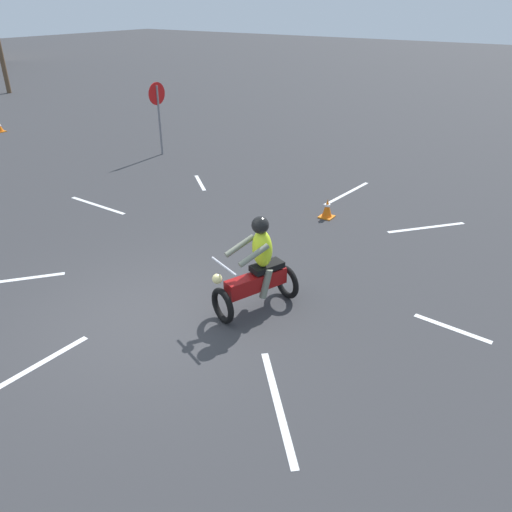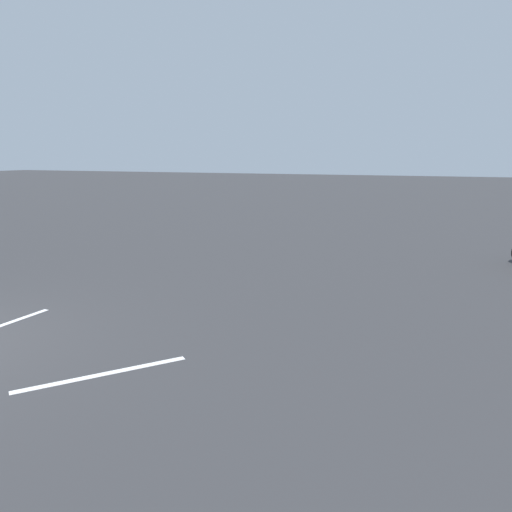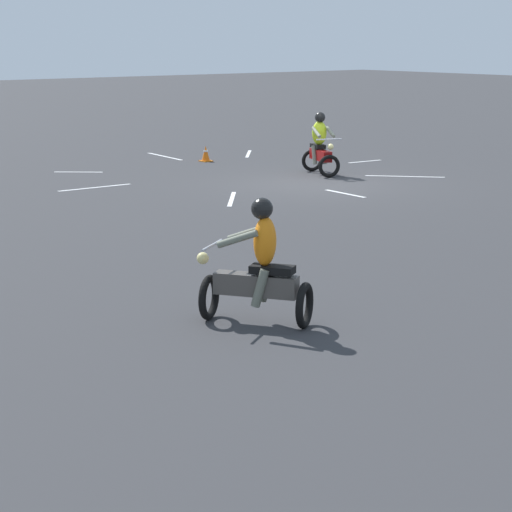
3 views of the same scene
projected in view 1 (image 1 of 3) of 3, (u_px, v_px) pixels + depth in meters
name	position (u px, v px, depth m)	size (l,w,h in m)	color
ground_plane	(147.00, 319.00, 8.13)	(120.00, 120.00, 0.00)	#333335
motorcycle_rider_foreground	(258.00, 270.00, 8.10)	(1.55, 1.08, 1.66)	black
stop_sign	(158.00, 104.00, 15.94)	(0.70, 0.08, 2.30)	slate
traffic_cone_mid_center	(0.00, 127.00, 19.34)	(0.32, 0.32, 0.37)	orange
traffic_cone_mid_left	(327.00, 209.00, 11.80)	(0.32, 0.32, 0.46)	orange
lane_stripe_e	(347.00, 193.00, 13.35)	(0.10, 2.19, 0.01)	silver
lane_stripe_ne	(200.00, 183.00, 14.10)	(0.10, 1.33, 0.01)	silver
lane_stripe_n	(97.00, 205.00, 12.57)	(0.10, 1.98, 0.01)	silver
lane_stripe_nw	(6.00, 281.00, 9.23)	(0.10, 2.05, 0.01)	silver
lane_stripe_w	(44.00, 361.00, 7.20)	(0.10, 1.42, 0.01)	silver
lane_stripe_sw	(278.00, 404.00, 6.44)	(0.10, 2.08, 0.01)	silver
lane_stripe_s	(452.00, 328.00, 7.91)	(0.10, 1.22, 0.01)	silver
lane_stripe_se	(426.00, 228.00, 11.36)	(0.10, 1.95, 0.01)	silver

